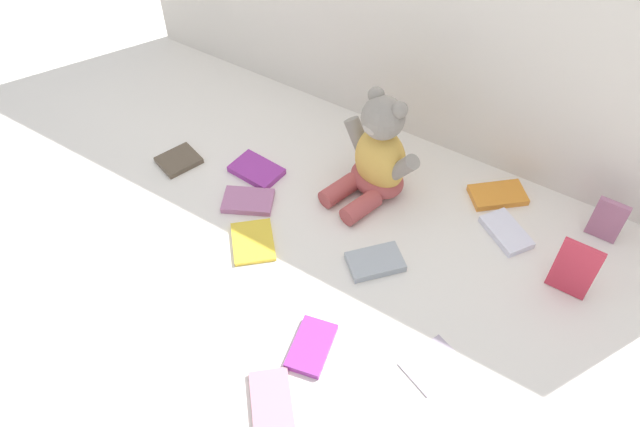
% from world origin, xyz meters
% --- Properties ---
extents(ground_plane, '(3.20, 3.20, 0.00)m').
position_xyz_m(ground_plane, '(0.00, 0.00, 0.00)').
color(ground_plane, silver).
extents(teddy_bear, '(0.24, 0.24, 0.29)m').
position_xyz_m(teddy_bear, '(0.04, 0.13, 0.11)').
color(teddy_bear, '#E5B24C').
rests_on(teddy_bear, ground_plane).
extents(book_case_0, '(0.15, 0.13, 0.02)m').
position_xyz_m(book_case_0, '(0.38, 0.16, 0.01)').
color(book_case_0, white).
rests_on(book_case_0, ground_plane).
extents(book_case_1, '(0.07, 0.03, 0.11)m').
position_xyz_m(book_case_1, '(0.57, 0.28, 0.05)').
color(book_case_1, '#A76586').
rests_on(book_case_1, ground_plane).
extents(book_case_3, '(0.14, 0.10, 0.02)m').
position_xyz_m(book_case_3, '(-0.26, 0.01, 0.01)').
color(book_case_3, purple).
rests_on(book_case_3, ground_plane).
extents(book_case_4, '(0.16, 0.15, 0.02)m').
position_xyz_m(book_case_4, '(0.32, 0.27, 0.01)').
color(book_case_4, orange).
rests_on(book_case_4, ground_plane).
extents(book_case_5, '(0.10, 0.14, 0.02)m').
position_xyz_m(book_case_5, '(0.15, -0.35, 0.01)').
color(book_case_5, '#8B2F91').
rests_on(book_case_5, ground_plane).
extents(book_case_6, '(0.16, 0.16, 0.01)m').
position_xyz_m(book_case_6, '(-0.12, -0.19, 0.01)').
color(book_case_6, yellow).
rests_on(book_case_6, ground_plane).
extents(book_case_7, '(0.09, 0.03, 0.14)m').
position_xyz_m(book_case_7, '(0.55, 0.08, 0.07)').
color(book_case_7, '#CD3045').
rests_on(book_case_7, ground_plane).
extents(book_case_8, '(0.13, 0.14, 0.01)m').
position_xyz_m(book_case_8, '(0.38, -0.25, 0.00)').
color(book_case_8, '#A292A4').
rests_on(book_case_8, ground_plane).
extents(book_case_9, '(0.15, 0.15, 0.01)m').
position_xyz_m(book_case_9, '(0.15, -0.49, 0.01)').
color(book_case_9, '#BC768B').
rests_on(book_case_9, ground_plane).
extents(book_case_10, '(0.14, 0.15, 0.02)m').
position_xyz_m(book_case_10, '(0.16, -0.09, 0.01)').
color(book_case_10, '#9AA1A9').
rests_on(book_case_10, ground_plane).
extents(book_case_11, '(0.12, 0.13, 0.01)m').
position_xyz_m(book_case_11, '(-0.46, -0.07, 0.01)').
color(book_case_11, brown).
rests_on(book_case_11, ground_plane).
extents(book_case_12, '(0.15, 0.13, 0.02)m').
position_xyz_m(book_case_12, '(-0.21, -0.09, 0.01)').
color(book_case_12, '#AD6694').
rests_on(book_case_12, ground_plane).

